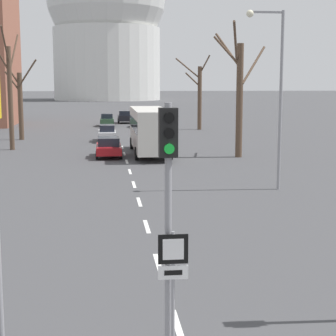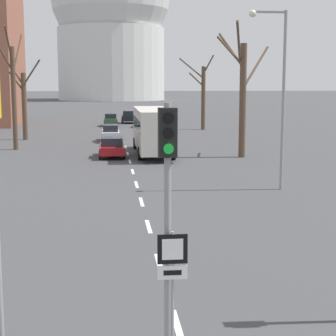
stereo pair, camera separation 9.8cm
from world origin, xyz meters
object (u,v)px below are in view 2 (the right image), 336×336
Objects in this scene: sedan_mid_centre at (112,147)px; city_bus at (153,128)px; route_sign_post at (172,271)px; street_lamp_right at (278,83)px; sedan_far_right at (128,117)px; traffic_signal_centre_tall at (168,180)px; sedan_near_left at (111,120)px; sedan_near_right at (111,133)px; sedan_far_left at (144,121)px.

sedan_mid_centre is 3.63m from city_bus.
street_lamp_right is (7.23, 16.89, 3.70)m from route_sign_post.
sedan_far_right is (1.57, 66.28, -0.83)m from route_sign_post.
sedan_mid_centre is 0.39× the size of city_bus.
city_bus reaches higher than sedan_mid_centre.
traffic_signal_centre_tall is 0.46× the size of city_bus.
street_lamp_right is at bearing -79.62° from sedan_near_left.
sedan_near_right is at bearing 91.36° from route_sign_post.
sedan_near_left is (-0.80, 61.03, -2.68)m from traffic_signal_centre_tall.
route_sign_post is 0.28× the size of street_lamp_right.
sedan_far_right is (2.54, 35.64, 0.11)m from sedan_mid_centre.
traffic_signal_centre_tall is 1.22× the size of sedan_near_left.
sedan_near_left is at bearing 95.96° from city_bus.
traffic_signal_centre_tall is at bearing -93.26° from sedan_far_left.
route_sign_post is 18.74m from street_lamp_right.
city_bus reaches higher than sedan_near_left.
sedan_near_right reaches higher than sedan_mid_centre.
street_lamp_right reaches higher than sedan_far_right.
traffic_signal_centre_tall is at bearing -91.43° from sedan_far_right.
street_lamp_right is 45.26m from sedan_near_left.
traffic_signal_centre_tall reaches higher than sedan_near_right.
sedan_near_right is 1.14× the size of sedan_far_right.
city_bus is at bearing -84.04° from sedan_near_left.
sedan_far_right is 0.36× the size of city_bus.
sedan_mid_centre is 35.73m from sedan_far_right.
sedan_near_left is 0.98× the size of sedan_mid_centre.
sedan_far_right reaches higher than sedan_near_right.
sedan_far_right is at bearing 64.29° from sedan_near_left.
route_sign_post is at bearing -93.90° from city_bus.
route_sign_post is 0.23× the size of city_bus.
sedan_mid_centre is (-0.09, -30.55, -0.07)m from sedan_near_left.
street_lamp_right is at bearing -84.63° from sedan_far_left.
traffic_signal_centre_tall is 66.20m from sedan_far_right.
traffic_signal_centre_tall reaches higher than route_sign_post.
route_sign_post is 30.67m from sedan_mid_centre.
sedan_near_left is at bearing 89.84° from sedan_mid_centre.
street_lamp_right is at bearing -71.40° from city_bus.
street_lamp_right is 2.17× the size of sedan_near_left.
sedan_near_left is at bearing 90.75° from traffic_signal_centre_tall.
route_sign_post is at bearing -62.70° from traffic_signal_centre_tall.
street_lamp_right reaches higher than route_sign_post.
street_lamp_right is 0.83× the size of city_bus.
sedan_near_left is (-0.88, 61.18, -0.88)m from route_sign_post.
sedan_near_right is 0.41× the size of city_bus.
traffic_signal_centre_tall reaches higher than sedan_far_left.
street_lamp_right is 42.54m from sedan_far_left.
sedan_near_left reaches higher than sedan_near_right.
sedan_far_left is (4.24, 28.36, 0.04)m from sedan_mid_centre.
sedan_far_right is at bearing 83.89° from sedan_near_right.
sedan_near_right is at bearing 90.17° from sedan_mid_centre.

